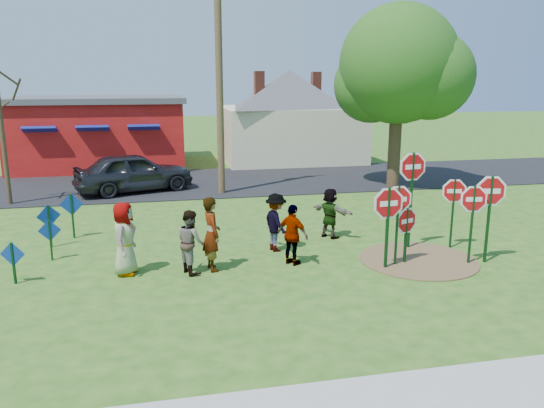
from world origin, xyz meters
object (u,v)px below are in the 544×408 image
Objects in this scene: suv at (134,172)px; leafy_tree at (401,71)px; person_b at (212,234)px; stop_sign_c at (473,207)px; stop_sign_a at (388,210)px; stop_sign_d at (454,196)px; person_a at (124,239)px; utility_pole at (219,73)px; stop_sign_b at (412,176)px.

leafy_tree is (11.64, -1.40, 4.30)m from suv.
person_b is 0.39× the size of suv.
suv is (-2.33, 10.45, -0.07)m from person_b.
stop_sign_a is at bearing -172.63° from stop_sign_c.
leafy_tree reaches higher than stop_sign_a.
stop_sign_d is 9.66m from leafy_tree.
stop_sign_c is 0.28× the size of leafy_tree.
person_a is at bearing -176.40° from stop_sign_c.
person_b is 10.71m from suv.
person_a is (-8.96, 1.12, -0.63)m from stop_sign_c.
suv is at bearing 164.21° from utility_pole.
stop_sign_b reaches higher than stop_sign_c.
utility_pole is at bearing -7.57° from person_a.
person_a is at bearing -110.92° from utility_pole.
stop_sign_a is 4.57m from person_b.
person_b is (2.17, -0.15, 0.03)m from person_a.
suv is 5.68m from utility_pole.
stop_sign_c is 1.21× the size of person_a.
person_a is at bearing 75.01° from person_b.
person_b is 0.24× the size of leafy_tree.
leafy_tree reaches higher than person_b.
utility_pole reaches higher than stop_sign_c.
stop_sign_c is at bearing -86.23° from stop_sign_d.
stop_sign_c is (2.33, -0.14, -0.00)m from stop_sign_a.
leafy_tree reaches higher than stop_sign_c.
stop_sign_c is at bearing -160.05° from suv.
leafy_tree is at bearing -56.95° from person_b.
stop_sign_d is at bearing -155.59° from suv.
suv is at bearing 173.16° from leafy_tree.
leafy_tree is at bearing -115.45° from suv.
utility_pole is (-4.45, 8.79, 2.93)m from stop_sign_b.
stop_sign_c is 6.88m from person_b.
stop_sign_a reaches higher than suv.
stop_sign_b is 12.83m from suv.
person_b is (-5.81, -0.62, -1.19)m from stop_sign_b.
stop_sign_d is 13.76m from suv.
leafy_tree reaches higher than stop_sign_d.
leafy_tree is (2.26, 8.65, 3.65)m from stop_sign_d.
stop_sign_a is 1.06× the size of stop_sign_d.
stop_sign_b is at bearing 132.04° from stop_sign_c.
stop_sign_b is 9.63m from leafy_tree.
stop_sign_a is at bearing -167.63° from suv.
stop_sign_c reaches higher than suv.
stop_sign_c is at bearing -104.12° from leafy_tree.
stop_sign_c is 0.45× the size of suv.
suv is 12.49m from leafy_tree.
person_a is 2.18m from person_b.
person_b is at bearing -80.47° from person_a.
suv is 0.52× the size of utility_pole.
stop_sign_d is 9.25m from person_a.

